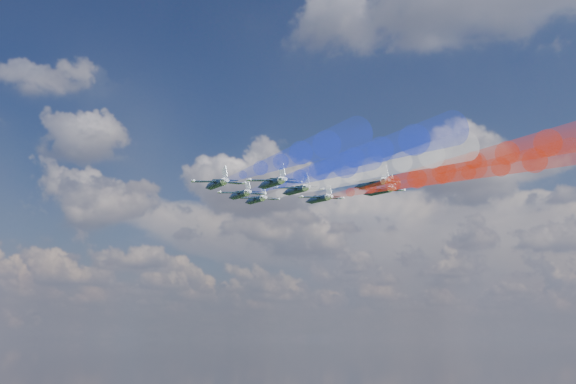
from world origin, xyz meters
The scene contains 16 objects.
jet_lead centered at (1.18, -2.04, 150.93)m, with size 10.36×12.95×3.45m, color black, non-canonical shape.
trail_lead centered at (23.76, -19.45, 148.71)m, with size 4.32×45.77×4.32m, color white, non-canonical shape.
jet_inner_left centered at (5.12, -15.43, 149.31)m, with size 10.36×12.95×3.45m, color black, non-canonical shape.
trail_inner_left centered at (27.70, -32.84, 147.09)m, with size 4.32×45.77×4.32m, color #1B33E8, non-canonical shape.
jet_inner_right centered at (16.93, -1.85, 149.71)m, with size 10.36×12.95×3.45m, color black, non-canonical shape.
trail_inner_right centered at (39.51, -19.27, 147.49)m, with size 4.32×45.77×4.32m, color red, non-canonical shape.
jet_outer_left centered at (9.17, -30.40, 148.21)m, with size 10.36×12.95×3.45m, color black, non-canonical shape.
trail_outer_left centered at (31.75, -47.82, 145.99)m, with size 4.32×45.77×4.32m, color #1B33E8, non-canonical shape.
jet_center_third centered at (19.01, -16.93, 148.64)m, with size 10.36×12.95×3.45m, color black, non-canonical shape.
trail_center_third centered at (41.60, -34.35, 146.43)m, with size 4.32×45.77×4.32m, color white, non-canonical shape.
jet_outer_right centered at (30.39, -0.55, 150.42)m, with size 10.36×12.95×3.45m, color black, non-canonical shape.
trail_outer_right centered at (52.97, -17.96, 148.20)m, with size 4.32×45.77×4.32m, color red, non-canonical shape.
jet_rear_left centered at (20.59, -29.81, 147.34)m, with size 10.36×12.95×3.45m, color black, non-canonical shape.
trail_rear_left centered at (43.17, -47.23, 145.12)m, with size 4.32×45.77×4.32m, color #1B33E8, non-canonical shape.
jet_rear_right centered at (34.34, -15.71, 148.65)m, with size 10.36×12.95×3.45m, color black, non-canonical shape.
trail_rear_right centered at (56.92, -33.13, 146.43)m, with size 4.32×45.77×4.32m, color red, non-canonical shape.
Camera 1 is at (79.56, -137.47, 119.91)m, focal length 43.86 mm.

